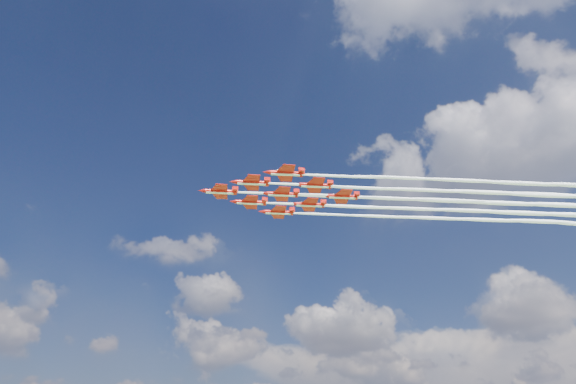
% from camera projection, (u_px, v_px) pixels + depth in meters
% --- Properties ---
extents(jet_lead, '(112.56, 98.71, 2.95)m').
position_uv_depth(jet_lead, '(446.00, 201.00, 174.58)').
color(jet_lead, '#BB100A').
extents(jet_row2_port, '(112.56, 98.71, 2.95)m').
position_uv_depth(jet_row2_port, '(484.00, 192.00, 169.31)').
color(jet_row2_port, '#BB100A').
extents(jet_row2_starb, '(112.56, 98.71, 2.95)m').
position_uv_depth(jet_row2_starb, '(467.00, 211.00, 181.39)').
color(jet_row2_starb, '#BB100A').
extents(jet_row3_port, '(112.56, 98.71, 2.95)m').
position_uv_depth(jet_row3_port, '(524.00, 183.00, 164.04)').
color(jet_row3_port, '#BB100A').
extents(jet_row3_centre, '(112.56, 98.71, 2.95)m').
position_uv_depth(jet_row3_centre, '(504.00, 203.00, 176.12)').
color(jet_row3_centre, '#BB100A').
extents(jet_row3_starb, '(112.56, 98.71, 2.95)m').
position_uv_depth(jet_row3_starb, '(486.00, 220.00, 188.21)').
color(jet_row3_starb, '#BB100A').
extents(jet_row4_port, '(112.56, 98.71, 2.95)m').
position_uv_depth(jet_row4_port, '(543.00, 195.00, 170.85)').
color(jet_row4_port, '#BB100A').
extents(jet_row4_starb, '(112.56, 98.71, 2.95)m').
position_uv_depth(jet_row4_starb, '(522.00, 213.00, 182.94)').
color(jet_row4_starb, '#BB100A').
extents(jet_tail, '(112.56, 98.71, 2.95)m').
position_uv_depth(jet_tail, '(561.00, 205.00, 177.67)').
color(jet_tail, '#BB100A').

